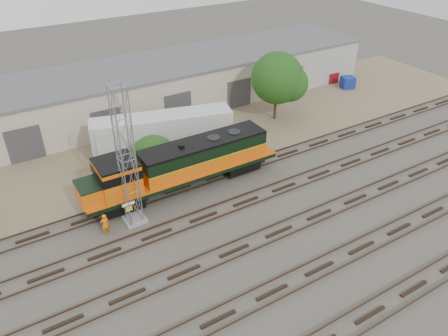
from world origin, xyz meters
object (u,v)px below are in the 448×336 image
signal_tower (127,161)px  semi_trailer (166,129)px  locomotive (179,166)px  worker (105,224)px

signal_tower → semi_trailer: 11.07m
signal_tower → locomotive: bearing=21.5°
signal_tower → semi_trailer: size_ratio=0.82×
signal_tower → semi_trailer: (6.71, 8.33, -2.85)m
locomotive → signal_tower: signal_tower is taller
locomotive → worker: locomotive is taller
signal_tower → worker: (-2.41, -0.42, -4.51)m
signal_tower → worker: signal_tower is taller
locomotive → semi_trailer: size_ratio=1.29×
locomotive → worker: size_ratio=9.53×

